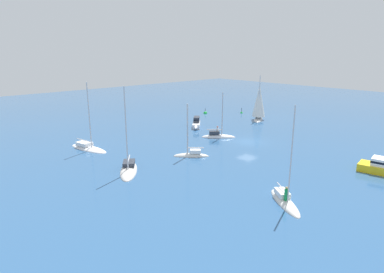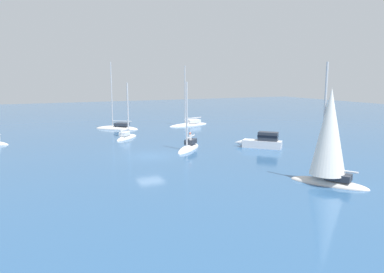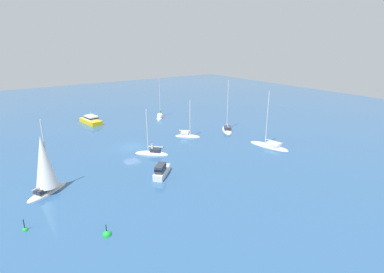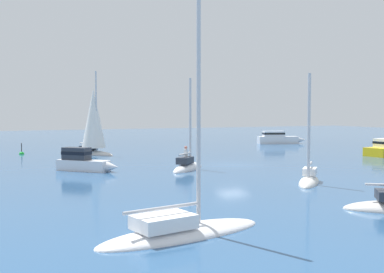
{
  "view_description": "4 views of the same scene",
  "coord_description": "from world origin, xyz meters",
  "px_view_note": "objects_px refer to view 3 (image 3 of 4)",
  "views": [
    {
      "loc": [
        -29.47,
        38.55,
        13.36
      ],
      "look_at": [
        5.38,
        6.41,
        0.92
      ],
      "focal_mm": 31.04,
      "sensor_mm": 36.0,
      "label": 1
    },
    {
      "loc": [
        -10.95,
        -33.58,
        7.68
      ],
      "look_at": [
        5.39,
        2.01,
        1.26
      ],
      "focal_mm": 34.64,
      "sensor_mm": 36.0,
      "label": 2
    },
    {
      "loc": [
        44.28,
        -18.52,
        17.08
      ],
      "look_at": [
        3.61,
        9.85,
        1.05
      ],
      "focal_mm": 28.18,
      "sensor_mm": 36.0,
      "label": 3
    },
    {
      "loc": [
        19.45,
        35.05,
        4.56
      ],
      "look_at": [
        2.33,
        -3.13,
        2.28
      ],
      "focal_mm": 44.45,
      "sensor_mm": 36.0,
      "label": 4
    }
  ],
  "objects_px": {
    "cabin_cruiser": "(90,120)",
    "ketch_1": "(269,146)",
    "ketch": "(160,117)",
    "channel_buoy": "(107,235)",
    "motor_cruiser": "(162,170)",
    "sloop": "(44,167)",
    "mooring_buoy": "(25,230)",
    "sailboat": "(227,129)",
    "ketch_2": "(187,136)",
    "yacht": "(152,153)"
  },
  "relations": [
    {
      "from": "yacht",
      "to": "ketch_1",
      "type": "bearing_deg",
      "value": -160.14
    },
    {
      "from": "ketch_1",
      "to": "channel_buoy",
      "type": "relative_size",
      "value": 6.36
    },
    {
      "from": "ketch",
      "to": "sloop",
      "type": "xyz_separation_m",
      "value": [
        23.62,
        -28.12,
        2.99
      ]
    },
    {
      "from": "sloop",
      "to": "mooring_buoy",
      "type": "height_order",
      "value": "sloop"
    },
    {
      "from": "yacht",
      "to": "channel_buoy",
      "type": "distance_m",
      "value": 20.44
    },
    {
      "from": "motor_cruiser",
      "to": "channel_buoy",
      "type": "bearing_deg",
      "value": 174.2
    },
    {
      "from": "cabin_cruiser",
      "to": "ketch_2",
      "type": "distance_m",
      "value": 22.85
    },
    {
      "from": "motor_cruiser",
      "to": "mooring_buoy",
      "type": "bearing_deg",
      "value": 146.8
    },
    {
      "from": "sloop",
      "to": "ketch_2",
      "type": "relative_size",
      "value": 1.24
    },
    {
      "from": "sailboat",
      "to": "cabin_cruiser",
      "type": "xyz_separation_m",
      "value": [
        -20.54,
        -20.55,
        0.57
      ]
    },
    {
      "from": "sailboat",
      "to": "ketch",
      "type": "bearing_deg",
      "value": 55.94
    },
    {
      "from": "channel_buoy",
      "to": "ketch_2",
      "type": "bearing_deg",
      "value": 131.69
    },
    {
      "from": "motor_cruiser",
      "to": "sloop",
      "type": "height_order",
      "value": "sloop"
    },
    {
      "from": "ketch",
      "to": "channel_buoy",
      "type": "relative_size",
      "value": 6.24
    },
    {
      "from": "motor_cruiser",
      "to": "channel_buoy",
      "type": "distance_m",
      "value": 13.38
    },
    {
      "from": "cabin_cruiser",
      "to": "mooring_buoy",
      "type": "xyz_separation_m",
      "value": [
        34.52,
        -16.79,
        -0.68
      ]
    },
    {
      "from": "sailboat",
      "to": "sloop",
      "type": "bearing_deg",
      "value": 138.02
    },
    {
      "from": "cabin_cruiser",
      "to": "channel_buoy",
      "type": "xyz_separation_m",
      "value": [
        39.61,
        -10.74,
        -0.7
      ]
    },
    {
      "from": "ketch_1",
      "to": "channel_buoy",
      "type": "xyz_separation_m",
      "value": [
        7.77,
        -30.73,
        -0.16
      ]
    },
    {
      "from": "sailboat",
      "to": "cabin_cruiser",
      "type": "bearing_deg",
      "value": 81.22
    },
    {
      "from": "sloop",
      "to": "mooring_buoy",
      "type": "bearing_deg",
      "value": -147.16
    },
    {
      "from": "ketch",
      "to": "ketch_1",
      "type": "bearing_deg",
      "value": -133.76
    },
    {
      "from": "yacht",
      "to": "mooring_buoy",
      "type": "distance_m",
      "value": 21.8
    },
    {
      "from": "ketch_2",
      "to": "mooring_buoy",
      "type": "distance_m",
      "value": 32.17
    },
    {
      "from": "sailboat",
      "to": "channel_buoy",
      "type": "height_order",
      "value": "sailboat"
    },
    {
      "from": "ketch",
      "to": "cabin_cruiser",
      "type": "relative_size",
      "value": 1.22
    },
    {
      "from": "cabin_cruiser",
      "to": "ketch_1",
      "type": "height_order",
      "value": "ketch_1"
    },
    {
      "from": "mooring_buoy",
      "to": "ketch_2",
      "type": "bearing_deg",
      "value": 117.61
    },
    {
      "from": "mooring_buoy",
      "to": "cabin_cruiser",
      "type": "bearing_deg",
      "value": 154.06
    },
    {
      "from": "ketch_1",
      "to": "ketch_2",
      "type": "bearing_deg",
      "value": 22.57
    },
    {
      "from": "motor_cruiser",
      "to": "ketch_2",
      "type": "bearing_deg",
      "value": 0.3
    },
    {
      "from": "ketch",
      "to": "sloop",
      "type": "relative_size",
      "value": 1.04
    },
    {
      "from": "cabin_cruiser",
      "to": "yacht",
      "type": "height_order",
      "value": "yacht"
    },
    {
      "from": "ketch_2",
      "to": "cabin_cruiser",
      "type": "bearing_deg",
      "value": 164.2
    },
    {
      "from": "ketch",
      "to": "sloop",
      "type": "distance_m",
      "value": 36.84
    },
    {
      "from": "ketch_1",
      "to": "channel_buoy",
      "type": "bearing_deg",
      "value": 92.69
    },
    {
      "from": "ketch_1",
      "to": "ketch_2",
      "type": "xyz_separation_m",
      "value": [
        -12.23,
        -8.27,
        0.06
      ]
    },
    {
      "from": "ketch",
      "to": "channel_buoy",
      "type": "distance_m",
      "value": 43.69
    },
    {
      "from": "motor_cruiser",
      "to": "sailboat",
      "type": "height_order",
      "value": "sailboat"
    },
    {
      "from": "motor_cruiser",
      "to": "yacht",
      "type": "xyz_separation_m",
      "value": [
        -7.55,
        2.44,
        -0.51
      ]
    },
    {
      "from": "sloop",
      "to": "yacht",
      "type": "height_order",
      "value": "sloop"
    },
    {
      "from": "motor_cruiser",
      "to": "sailboat",
      "type": "xyz_separation_m",
      "value": [
        -10.8,
        20.8,
        -0.57
      ]
    },
    {
      "from": "ketch",
      "to": "yacht",
      "type": "bearing_deg",
      "value": -176.89
    },
    {
      "from": "ketch",
      "to": "sailboat",
      "type": "distance_m",
      "value": 17.52
    },
    {
      "from": "cabin_cruiser",
      "to": "sailboat",
      "type": "bearing_deg",
      "value": -144.5
    },
    {
      "from": "ketch_2",
      "to": "mooring_buoy",
      "type": "height_order",
      "value": "ketch_2"
    },
    {
      "from": "sloop",
      "to": "mooring_buoy",
      "type": "relative_size",
      "value": 6.36
    },
    {
      "from": "ketch_2",
      "to": "channel_buoy",
      "type": "relative_size",
      "value": 4.84
    },
    {
      "from": "ketch_2",
      "to": "sailboat",
      "type": "bearing_deg",
      "value": 37.36
    },
    {
      "from": "mooring_buoy",
      "to": "yacht",
      "type": "bearing_deg",
      "value": 119.49
    }
  ]
}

